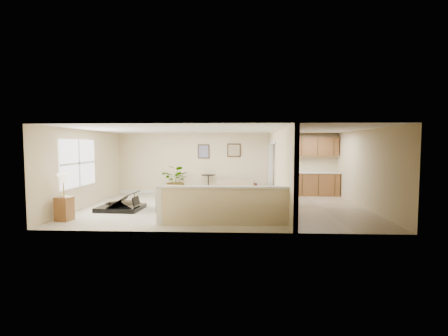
{
  "coord_description": "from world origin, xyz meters",
  "views": [
    {
      "loc": [
        0.51,
        -10.32,
        2.0
      ],
      "look_at": [
        0.01,
        0.4,
        1.25
      ],
      "focal_mm": 26.0,
      "sensor_mm": 36.0,
      "label": 1
    }
  ],
  "objects_px": {
    "piano": "(121,193)",
    "loveseat": "(234,189)",
    "piano_bench": "(165,202)",
    "accent_table": "(208,182)",
    "palm_plant": "(177,181)",
    "lamp_stand": "(64,201)",
    "small_plant": "(254,190)"
  },
  "relations": [
    {
      "from": "piano",
      "to": "loveseat",
      "type": "relative_size",
      "value": 1.01
    },
    {
      "from": "piano_bench",
      "to": "loveseat",
      "type": "height_order",
      "value": "loveseat"
    },
    {
      "from": "accent_table",
      "to": "piano_bench",
      "type": "bearing_deg",
      "value": -108.42
    },
    {
      "from": "piano",
      "to": "loveseat",
      "type": "xyz_separation_m",
      "value": [
        3.51,
        2.68,
        -0.19
      ]
    },
    {
      "from": "palm_plant",
      "to": "small_plant",
      "type": "bearing_deg",
      "value": 0.2
    },
    {
      "from": "lamp_stand",
      "to": "piano_bench",
      "type": "bearing_deg",
      "value": 31.87
    },
    {
      "from": "loveseat",
      "to": "piano_bench",
      "type": "bearing_deg",
      "value": -116.74
    },
    {
      "from": "lamp_stand",
      "to": "palm_plant",
      "type": "bearing_deg",
      "value": 63.33
    },
    {
      "from": "lamp_stand",
      "to": "loveseat",
      "type": "bearing_deg",
      "value": 43.47
    },
    {
      "from": "piano",
      "to": "palm_plant",
      "type": "bearing_deg",
      "value": 69.3
    },
    {
      "from": "piano",
      "to": "palm_plant",
      "type": "xyz_separation_m",
      "value": [
        1.22,
        2.79,
        0.08
      ]
    },
    {
      "from": "piano",
      "to": "loveseat",
      "type": "distance_m",
      "value": 4.42
    },
    {
      "from": "palm_plant",
      "to": "loveseat",
      "type": "bearing_deg",
      "value": -2.88
    },
    {
      "from": "accent_table",
      "to": "small_plant",
      "type": "xyz_separation_m",
      "value": [
        1.83,
        -0.27,
        -0.3
      ]
    },
    {
      "from": "accent_table",
      "to": "small_plant",
      "type": "relative_size",
      "value": 1.52
    },
    {
      "from": "piano_bench",
      "to": "small_plant",
      "type": "distance_m",
      "value": 4.09
    },
    {
      "from": "piano",
      "to": "piano_bench",
      "type": "bearing_deg",
      "value": -0.74
    },
    {
      "from": "accent_table",
      "to": "palm_plant",
      "type": "height_order",
      "value": "palm_plant"
    },
    {
      "from": "piano",
      "to": "accent_table",
      "type": "bearing_deg",
      "value": 54.36
    },
    {
      "from": "palm_plant",
      "to": "piano_bench",
      "type": "bearing_deg",
      "value": -86.46
    },
    {
      "from": "piano",
      "to": "loveseat",
      "type": "height_order",
      "value": "piano"
    },
    {
      "from": "piano_bench",
      "to": "palm_plant",
      "type": "height_order",
      "value": "palm_plant"
    },
    {
      "from": "accent_table",
      "to": "palm_plant",
      "type": "bearing_deg",
      "value": -167.01
    },
    {
      "from": "accent_table",
      "to": "palm_plant",
      "type": "distance_m",
      "value": 1.27
    },
    {
      "from": "piano_bench",
      "to": "accent_table",
      "type": "xyz_separation_m",
      "value": [
        1.05,
        3.17,
        0.28
      ]
    },
    {
      "from": "piano",
      "to": "piano_bench",
      "type": "xyz_separation_m",
      "value": [
        1.4,
        -0.09,
        -0.26
      ]
    },
    {
      "from": "piano",
      "to": "palm_plant",
      "type": "height_order",
      "value": "piano"
    },
    {
      "from": "lamp_stand",
      "to": "small_plant",
      "type": "bearing_deg",
      "value": 39.72
    },
    {
      "from": "small_plant",
      "to": "lamp_stand",
      "type": "xyz_separation_m",
      "value": [
        -5.25,
        -4.36,
        0.3
      ]
    },
    {
      "from": "loveseat",
      "to": "small_plant",
      "type": "height_order",
      "value": "loveseat"
    },
    {
      "from": "palm_plant",
      "to": "accent_table",
      "type": "bearing_deg",
      "value": 12.99
    },
    {
      "from": "piano_bench",
      "to": "loveseat",
      "type": "distance_m",
      "value": 3.48
    }
  ]
}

